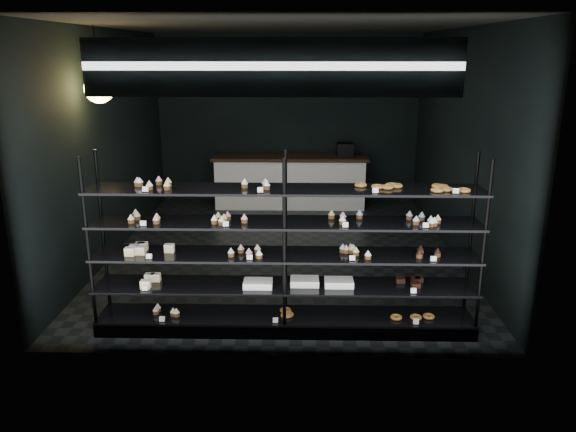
{
  "coord_description": "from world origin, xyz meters",
  "views": [
    {
      "loc": [
        0.25,
        -7.92,
        2.9
      ],
      "look_at": [
        0.11,
        -1.9,
        1.11
      ],
      "focal_mm": 35.0,
      "sensor_mm": 36.0,
      "label": 1
    }
  ],
  "objects": [
    {
      "name": "display_shelf",
      "position": [
        0.08,
        -2.45,
        0.63
      ],
      "size": [
        4.0,
        0.5,
        1.91
      ],
      "color": "black",
      "rests_on": "room"
    },
    {
      "name": "signage",
      "position": [
        0.0,
        -2.93,
        2.75
      ],
      "size": [
        3.3,
        0.05,
        0.5
      ],
      "color": "#0C0C3E",
      "rests_on": "room"
    },
    {
      "name": "pendant_lamp",
      "position": [
        -2.2,
        -1.03,
        2.45
      ],
      "size": [
        0.36,
        0.36,
        0.91
      ],
      "color": "black",
      "rests_on": "room"
    },
    {
      "name": "room",
      "position": [
        0.0,
        0.0,
        1.6
      ],
      "size": [
        5.01,
        6.01,
        3.2
      ],
      "color": "black",
      "rests_on": "ground"
    },
    {
      "name": "service_counter",
      "position": [
        0.06,
        2.5,
        0.5
      ],
      "size": [
        2.91,
        0.65,
        1.23
      ],
      "color": "silver",
      "rests_on": "room"
    }
  ]
}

